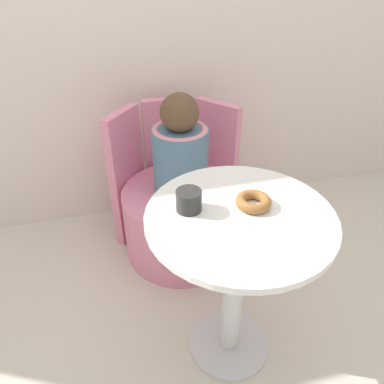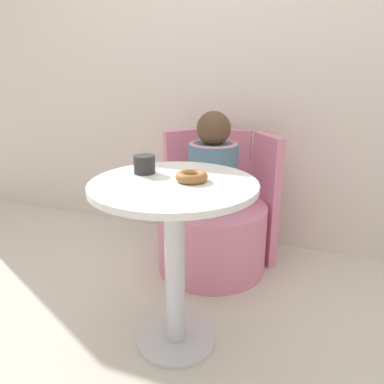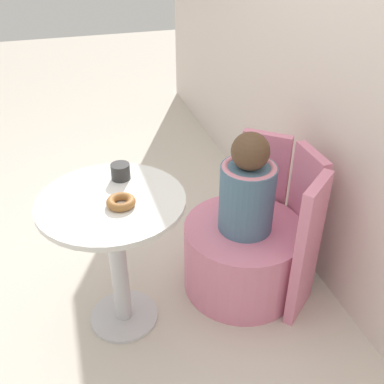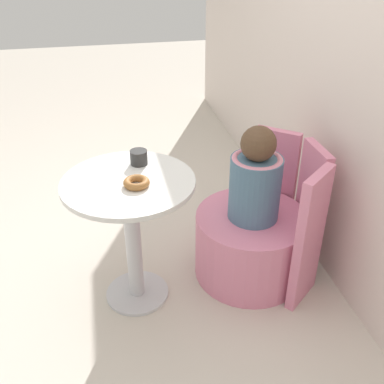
% 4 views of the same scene
% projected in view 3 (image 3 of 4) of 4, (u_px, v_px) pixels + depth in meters
% --- Properties ---
extents(ground_plane, '(12.00, 12.00, 0.00)m').
position_uv_depth(ground_plane, '(126.00, 305.00, 2.39)').
color(ground_plane, beige).
extents(back_wall, '(6.00, 0.06, 2.40)m').
position_uv_depth(back_wall, '(353.00, 62.00, 2.02)').
color(back_wall, silver).
rests_on(back_wall, ground_plane).
extents(round_table, '(0.65, 0.65, 0.73)m').
position_uv_depth(round_table, '(115.00, 235.00, 2.03)').
color(round_table, silver).
rests_on(round_table, ground_plane).
extents(tub_chair, '(0.63, 0.63, 0.39)m').
position_uv_depth(tub_chair, '(242.00, 256.00, 2.42)').
color(tub_chair, pink).
rests_on(tub_chair, ground_plane).
extents(booth_backrest, '(0.73, 0.26, 0.78)m').
position_uv_depth(booth_backrest, '(290.00, 219.00, 2.38)').
color(booth_backrest, pink).
rests_on(booth_backrest, ground_plane).
extents(child_figure, '(0.28, 0.28, 0.53)m').
position_uv_depth(child_figure, '(248.00, 188.00, 2.19)').
color(child_figure, slate).
rests_on(child_figure, tub_chair).
extents(donut, '(0.12, 0.12, 0.04)m').
position_uv_depth(donut, '(121.00, 202.00, 1.88)').
color(donut, '#9E6633').
rests_on(donut, round_table).
extents(cup, '(0.09, 0.09, 0.07)m').
position_uv_depth(cup, '(121.00, 172.00, 2.05)').
color(cup, '#2D2D2D').
rests_on(cup, round_table).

